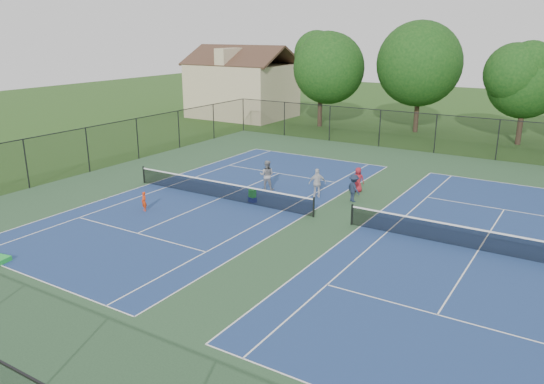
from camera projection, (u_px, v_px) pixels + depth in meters
The scene contains 16 objects.
ground at pixel (332, 221), 26.47m from camera, with size 140.00×140.00×0.00m, color #234716.
court_pad at pixel (332, 221), 26.47m from camera, with size 36.00×36.00×0.01m, color #28482D.
tennis_court_left at pixel (220, 197), 30.00m from camera, with size 12.00×23.83×1.07m.
tennis_court_right at pixel (478, 248), 22.90m from camera, with size 12.00×23.83×1.07m.
perimeter_fence at pixel (333, 190), 26.00m from camera, with size 36.08×36.08×3.02m.
tree_back_a at pixel (321, 64), 50.75m from camera, with size 6.80×6.80×9.15m.
tree_back_b at pixel (421, 59), 47.64m from camera, with size 7.60×7.60×10.03m.
tree_back_c at pixel (527, 77), 42.60m from camera, with size 6.00×6.00×8.40m.
clapboard_house at pixel (242, 88), 57.50m from camera, with size 10.80×8.10×7.65m.
child_player at pixel (144, 201), 27.80m from camera, with size 0.38×0.25×1.04m, color red.
instructor at pixel (267, 175), 31.40m from camera, with size 0.87×0.68×1.79m, color gray.
bystander_a at pixel (317, 183), 29.99m from camera, with size 0.99×0.41×1.68m, color silver.
bystander_b at pixel (354, 188), 29.25m from camera, with size 1.00×0.58×1.55m, color #1A2439.
bystander_c at pixel (358, 180), 31.05m from camera, with size 0.72×0.47×1.47m, color maroon.
ball_crate at pixel (252, 200), 29.33m from camera, with size 0.41×0.30×0.29m, color navy.
ball_hopper at pixel (252, 193), 29.23m from camera, with size 0.34×0.28×0.43m, color green.
Camera 1 is at (10.65, -22.69, 9.14)m, focal length 35.00 mm.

